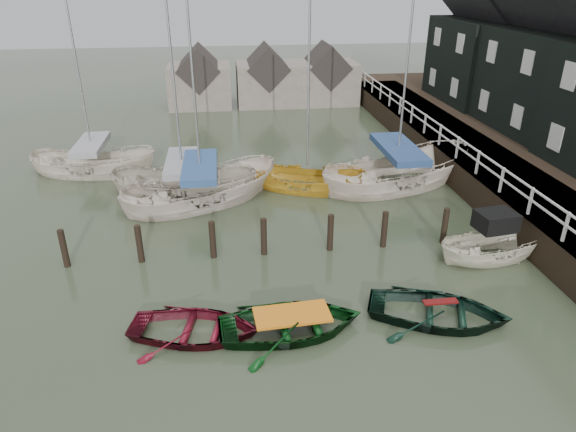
{
  "coord_description": "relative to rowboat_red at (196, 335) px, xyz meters",
  "views": [
    {
      "loc": [
        -2.38,
        -13.03,
        9.2
      ],
      "look_at": [
        -0.32,
        3.12,
        1.4
      ],
      "focal_mm": 32.0,
      "sensor_mm": 36.0,
      "label": 1
    }
  ],
  "objects": [
    {
      "name": "far_sheds",
      "position": [
        4.31,
        27.32,
        1.86
      ],
      "size": [
        14.0,
        4.08,
        4.39
      ],
      "color": "#665B51",
      "rests_on": "ground"
    },
    {
      "name": "sailboat_a",
      "position": [
        -0.86,
        10.15,
        0.06
      ],
      "size": [
        7.08,
        3.94,
        12.06
      ],
      "rotation": [
        0.0,
        0.0,
        1.35
      ],
      "color": "beige",
      "rests_on": "ground"
    },
    {
      "name": "motorboat",
      "position": [
        10.28,
        3.04,
        0.1
      ],
      "size": [
        4.34,
        2.11,
        2.49
      ],
      "rotation": [
        0.0,
        0.0,
        1.7
      ],
      "color": "beige",
      "rests_on": "ground"
    },
    {
      "name": "pier",
      "position": [
        12.96,
        11.32,
        0.71
      ],
      "size": [
        3.04,
        32.0,
        2.7
      ],
      "color": "black",
      "rests_on": "ground"
    },
    {
      "name": "sailboat_b",
      "position": [
        -0.02,
        9.23,
        0.06
      ],
      "size": [
        7.66,
        5.35,
        11.12
      ],
      "rotation": [
        0.0,
        0.0,
        1.98
      ],
      "color": "beige",
      "rests_on": "ground"
    },
    {
      "name": "rowboat_dkgreen",
      "position": [
        6.98,
        -0.17,
        0.0
      ],
      "size": [
        4.79,
        4.12,
        0.84
      ],
      "primitive_type": "imported",
      "rotation": [
        0.0,
        0.0,
        1.21
      ],
      "color": "black",
      "rests_on": "ground"
    },
    {
      "name": "rowboat_green",
      "position": [
        2.68,
        -0.17,
        0.0
      ],
      "size": [
        4.25,
        3.17,
        0.84
      ],
      "primitive_type": "imported",
      "rotation": [
        0.0,
        0.0,
        1.64
      ],
      "color": "black",
      "rests_on": "ground"
    },
    {
      "name": "sailboat_d",
      "position": [
        9.02,
        10.07,
        0.06
      ],
      "size": [
        8.41,
        5.15,
        11.67
      ],
      "rotation": [
        0.0,
        0.0,
        1.87
      ],
      "color": "silver",
      "rests_on": "ground"
    },
    {
      "name": "sailboat_c",
      "position": [
        4.78,
        10.17,
        0.02
      ],
      "size": [
        5.84,
        4.08,
        10.42
      ],
      "rotation": [
        0.0,
        0.0,
        1.16
      ],
      "color": "gold",
      "rests_on": "ground"
    },
    {
      "name": "ground",
      "position": [
        3.48,
        1.32,
        0.0
      ],
      "size": [
        120.0,
        120.0,
        0.0
      ],
      "primitive_type": "plane",
      "color": "#293220",
      "rests_on": "ground"
    },
    {
      "name": "land_strip",
      "position": [
        18.48,
        11.32,
        0.0
      ],
      "size": [
        14.0,
        38.0,
        1.5
      ],
      "primitive_type": "cube",
      "color": "black",
      "rests_on": "ground"
    },
    {
      "name": "mooring_pilings",
      "position": [
        2.37,
        4.32,
        0.5
      ],
      "size": [
        13.72,
        0.22,
        1.8
      ],
      "color": "black",
      "rests_on": "ground"
    },
    {
      "name": "sailboat_e",
      "position": [
        -5.46,
        13.56,
        0.06
      ],
      "size": [
        6.75,
        3.55,
        10.62
      ],
      "rotation": [
        0.0,
        0.0,
        1.39
      ],
      "color": "beige",
      "rests_on": "ground"
    },
    {
      "name": "rowboat_red",
      "position": [
        0.0,
        0.0,
        0.0
      ],
      "size": [
        4.11,
        3.3,
        0.76
      ],
      "primitive_type": "imported",
      "rotation": [
        0.0,
        0.0,
        1.37
      ],
      "color": "#540C18",
      "rests_on": "ground"
    }
  ]
}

